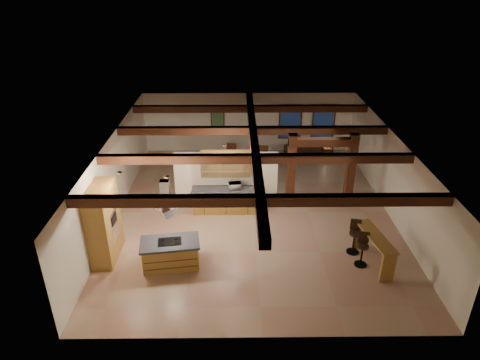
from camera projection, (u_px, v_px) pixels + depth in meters
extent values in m
plane|color=tan|center=(253.00, 212.00, 15.92)|extent=(12.00, 12.00, 0.00)
plane|color=silver|center=(249.00, 123.00, 20.64)|extent=(10.00, 0.00, 10.00)
plane|color=silver|center=(264.00, 292.00, 9.91)|extent=(10.00, 0.00, 10.00)
plane|color=silver|center=(114.00, 178.00, 15.23)|extent=(0.00, 12.00, 12.00)
plane|color=silver|center=(393.00, 177.00, 15.32)|extent=(0.00, 12.00, 12.00)
plane|color=#3C1C13|center=(254.00, 140.00, 14.63)|extent=(12.00, 12.00, 0.00)
cube|color=#39170E|center=(260.00, 200.00, 11.11)|extent=(10.00, 0.25, 0.28)
cube|color=#39170E|center=(256.00, 159.00, 13.53)|extent=(10.00, 0.25, 0.28)
cube|color=#39170E|center=(253.00, 130.00, 15.85)|extent=(10.00, 0.25, 0.28)
cube|color=#39170E|center=(250.00, 109.00, 18.26)|extent=(10.00, 0.25, 0.28)
cube|color=#39170E|center=(254.00, 143.00, 14.69)|extent=(0.28, 12.00, 0.28)
cube|color=#39170E|center=(291.00, 171.00, 15.74)|extent=(0.30, 0.30, 2.90)
cube|color=#39170E|center=(351.00, 171.00, 15.76)|extent=(0.30, 0.30, 2.90)
cube|color=#39170E|center=(324.00, 142.00, 15.23)|extent=(2.50, 0.28, 0.28)
cube|color=silver|center=(226.00, 180.00, 15.87)|extent=(3.80, 0.18, 2.20)
cube|color=olive|center=(104.00, 223.00, 13.02)|extent=(0.64, 1.60, 2.40)
cube|color=silver|center=(114.00, 225.00, 13.04)|extent=(0.06, 0.62, 0.95)
cube|color=black|center=(114.00, 219.00, 12.95)|extent=(0.01, 0.50, 0.28)
cube|color=olive|center=(226.00, 201.00, 15.82)|extent=(2.40, 0.60, 0.86)
cube|color=black|center=(226.00, 190.00, 15.61)|extent=(2.50, 0.66, 0.08)
cube|color=olive|center=(226.00, 164.00, 15.37)|extent=(1.80, 0.34, 0.95)
cube|color=silver|center=(226.00, 166.00, 15.21)|extent=(1.74, 0.02, 0.90)
pyramid|color=silver|center=(167.00, 217.00, 12.35)|extent=(1.10, 1.10, 0.45)
cube|color=silver|center=(165.00, 192.00, 11.98)|extent=(0.26, 0.22, 0.73)
cube|color=#39170E|center=(290.00, 122.00, 20.58)|extent=(1.10, 0.05, 1.70)
cube|color=black|center=(290.00, 122.00, 20.56)|extent=(0.95, 0.02, 1.55)
cube|color=#39170E|center=(323.00, 122.00, 20.60)|extent=(1.10, 0.05, 1.70)
cube|color=black|center=(323.00, 122.00, 20.57)|extent=(0.95, 0.02, 1.55)
cube|color=#39170E|center=(218.00, 118.00, 20.46)|extent=(0.65, 0.04, 0.85)
cube|color=#285F32|center=(218.00, 118.00, 20.44)|extent=(0.55, 0.01, 0.75)
cylinder|color=silver|center=(167.00, 177.00, 12.11)|extent=(0.16, 0.16, 0.03)
cylinder|color=silver|center=(225.00, 146.00, 14.18)|extent=(0.16, 0.16, 0.03)
cylinder|color=silver|center=(120.00, 172.00, 12.37)|extent=(0.16, 0.16, 0.03)
cube|color=olive|center=(171.00, 254.00, 12.94)|extent=(1.75, 1.05, 0.79)
cube|color=black|center=(170.00, 243.00, 12.75)|extent=(1.87, 1.17, 0.07)
cube|color=black|center=(170.00, 242.00, 12.73)|extent=(0.74, 0.55, 0.02)
imported|color=#3B1D0E|center=(246.00, 169.00, 18.70)|extent=(1.76, 1.20, 0.57)
imported|color=black|center=(308.00, 148.00, 20.72)|extent=(2.33, 1.27, 0.64)
imported|color=silver|center=(235.00, 186.00, 15.54)|extent=(0.48, 0.36, 0.24)
cube|color=olive|center=(376.00, 237.00, 12.77)|extent=(0.82, 1.97, 0.06)
cube|color=olive|center=(388.00, 268.00, 12.24)|extent=(0.44, 0.17, 0.95)
cube|color=olive|center=(361.00, 235.00, 13.75)|extent=(0.44, 0.17, 0.95)
cube|color=#39170E|center=(327.00, 153.00, 20.38)|extent=(0.43, 0.43, 0.50)
cylinder|color=black|center=(327.00, 146.00, 20.23)|extent=(0.06, 0.06, 0.17)
cone|color=#FFD299|center=(328.00, 143.00, 20.16)|extent=(0.30, 0.30, 0.19)
cylinder|color=black|center=(355.00, 234.00, 13.39)|extent=(0.35, 0.35, 0.07)
cube|color=black|center=(356.00, 225.00, 13.44)|extent=(0.34, 0.12, 0.39)
cylinder|color=black|center=(354.00, 243.00, 13.55)|extent=(0.06, 0.06, 0.69)
cylinder|color=black|center=(352.00, 252.00, 13.70)|extent=(0.39, 0.39, 0.03)
cylinder|color=black|center=(363.00, 246.00, 12.82)|extent=(0.34, 0.34, 0.07)
cube|color=black|center=(364.00, 237.00, 12.86)|extent=(0.33, 0.10, 0.38)
cylinder|color=black|center=(362.00, 256.00, 12.97)|extent=(0.06, 0.06, 0.67)
cylinder|color=black|center=(360.00, 264.00, 13.12)|extent=(0.38, 0.38, 0.03)
cube|color=#39170E|center=(227.00, 171.00, 18.10)|extent=(0.49, 0.49, 0.06)
cube|color=#39170E|center=(227.00, 161.00, 18.12)|extent=(0.43, 0.12, 0.76)
cylinder|color=#39170E|center=(222.00, 177.00, 18.08)|extent=(0.05, 0.05, 0.43)
cylinder|color=#39170E|center=(230.00, 178.00, 18.03)|extent=(0.05, 0.05, 0.43)
cylinder|color=#39170E|center=(224.00, 174.00, 18.38)|extent=(0.05, 0.05, 0.43)
cylinder|color=#39170E|center=(231.00, 174.00, 18.34)|extent=(0.05, 0.05, 0.43)
cube|color=#39170E|center=(232.00, 157.00, 19.36)|extent=(0.49, 0.49, 0.06)
cube|color=#39170E|center=(232.00, 152.00, 19.00)|extent=(0.43, 0.12, 0.76)
cylinder|color=#39170E|center=(237.00, 161.00, 19.59)|extent=(0.05, 0.05, 0.43)
cylinder|color=#39170E|center=(229.00, 161.00, 19.64)|extent=(0.05, 0.05, 0.43)
cylinder|color=#39170E|center=(236.00, 164.00, 19.29)|extent=(0.05, 0.05, 0.43)
cylinder|color=#39170E|center=(228.00, 164.00, 19.34)|extent=(0.05, 0.05, 0.43)
cube|color=#39170E|center=(260.00, 173.00, 17.90)|extent=(0.49, 0.49, 0.06)
cube|color=#39170E|center=(261.00, 163.00, 17.92)|extent=(0.43, 0.12, 0.76)
cylinder|color=#39170E|center=(255.00, 180.00, 17.88)|extent=(0.05, 0.05, 0.43)
cylinder|color=#39170E|center=(264.00, 180.00, 17.83)|extent=(0.05, 0.05, 0.43)
cylinder|color=#39170E|center=(256.00, 176.00, 18.18)|extent=(0.05, 0.05, 0.43)
cylinder|color=#39170E|center=(264.00, 177.00, 18.13)|extent=(0.05, 0.05, 0.43)
cube|color=#39170E|center=(264.00, 159.00, 19.15)|extent=(0.49, 0.49, 0.06)
cube|color=#39170E|center=(263.00, 154.00, 18.80)|extent=(0.43, 0.12, 0.76)
cylinder|color=#39170E|center=(268.00, 163.00, 19.39)|extent=(0.05, 0.05, 0.43)
cylinder|color=#39170E|center=(260.00, 163.00, 19.44)|extent=(0.05, 0.05, 0.43)
cylinder|color=#39170E|center=(267.00, 166.00, 19.09)|extent=(0.05, 0.05, 0.43)
cylinder|color=#39170E|center=(259.00, 166.00, 19.14)|extent=(0.05, 0.05, 0.43)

